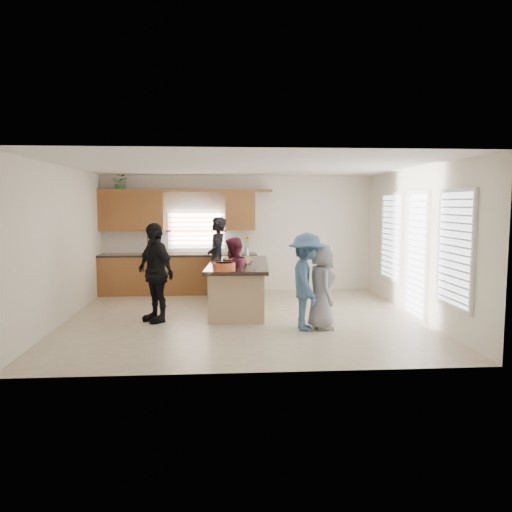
{
  "coord_description": "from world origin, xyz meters",
  "views": [
    {
      "loc": [
        -0.42,
        -9.09,
        2.12
      ],
      "look_at": [
        0.24,
        0.16,
        1.15
      ],
      "focal_mm": 35.0,
      "sensor_mm": 36.0,
      "label": 1
    }
  ],
  "objects": [
    {
      "name": "woman_right_front",
      "position": [
        1.29,
        -0.84,
        0.73
      ],
      "size": [
        0.47,
        0.72,
        1.46
      ],
      "primitive_type": "imported",
      "rotation": [
        0.0,
        0.0,
        1.58
      ],
      "color": "gray",
      "rests_on": "ground"
    },
    {
      "name": "platter_front",
      "position": [
        -0.03,
        0.6,
        0.98
      ],
      "size": [
        0.42,
        0.42,
        0.17
      ],
      "color": "black",
      "rests_on": "island"
    },
    {
      "name": "woman_left_mid",
      "position": [
        -0.19,
        0.31,
        0.75
      ],
      "size": [
        0.73,
        0.84,
        1.49
      ],
      "primitive_type": "imported",
      "rotation": [
        0.0,
        0.0,
        -1.82
      ],
      "color": "maroon",
      "rests_on": "ground"
    },
    {
      "name": "potted_plant",
      "position": [
        -2.74,
        2.82,
        2.6
      ],
      "size": [
        0.42,
        0.38,
        0.4
      ],
      "primitive_type": "imported",
      "rotation": [
        0.0,
        0.0,
        -0.2
      ],
      "color": "#357930",
      "rests_on": "back_cabinetry"
    },
    {
      "name": "woman_left_front",
      "position": [
        -1.6,
        -0.11,
        0.89
      ],
      "size": [
        0.99,
        1.09,
        1.79
      ],
      "primitive_type": "imported",
      "rotation": [
        0.0,
        0.0,
        -0.9
      ],
      "color": "black",
      "rests_on": "ground"
    },
    {
      "name": "flower_vase",
      "position": [
        0.16,
        2.03,
        1.2
      ],
      "size": [
        0.14,
        0.14,
        0.45
      ],
      "color": "silver",
      "rests_on": "island"
    },
    {
      "name": "woman_right_back",
      "position": [
        1.02,
        -0.89,
        0.82
      ],
      "size": [
        0.65,
        1.08,
        1.64
      ],
      "primitive_type": "imported",
      "rotation": [
        0.0,
        0.0,
        1.53
      ],
      "color": "#3B5D82",
      "rests_on": "ground"
    },
    {
      "name": "woman_left_back",
      "position": [
        -0.5,
        2.15,
        0.91
      ],
      "size": [
        0.45,
        0.67,
        1.83
      ],
      "primitive_type": "imported",
      "rotation": [
        0.0,
        0.0,
        -1.55
      ],
      "color": "black",
      "rests_on": "ground"
    },
    {
      "name": "floor",
      "position": [
        0.0,
        0.0,
        0.0
      ],
      "size": [
        6.5,
        6.5,
        0.0
      ],
      "primitive_type": "plane",
      "color": "beige",
      "rests_on": "ground"
    },
    {
      "name": "salad_bowl",
      "position": [
        -0.36,
        -0.39,
        1.03
      ],
      "size": [
        0.39,
        0.39,
        0.14
      ],
      "color": "#DB5428",
      "rests_on": "island"
    },
    {
      "name": "plate_stack",
      "position": [
        -0.07,
        1.75,
        0.97
      ],
      "size": [
        0.21,
        0.21,
        0.05
      ],
      "primitive_type": "cylinder",
      "color": "#BF97DB",
      "rests_on": "island"
    },
    {
      "name": "room_shell",
      "position": [
        0.0,
        0.0,
        1.9
      ],
      "size": [
        6.52,
        6.02,
        2.81
      ],
      "color": "silver",
      "rests_on": "ground"
    },
    {
      "name": "platter_back",
      "position": [
        -0.23,
        1.29,
        0.98
      ],
      "size": [
        0.32,
        0.32,
        0.13
      ],
      "color": "black",
      "rests_on": "island"
    },
    {
      "name": "right_wall_glazing",
      "position": [
        3.22,
        -0.13,
        1.34
      ],
      "size": [
        0.06,
        4.0,
        2.25
      ],
      "color": "white",
      "rests_on": "ground"
    },
    {
      "name": "platter_mid",
      "position": [
        0.07,
        0.97,
        0.98
      ],
      "size": [
        0.37,
        0.37,
        0.15
      ],
      "color": "black",
      "rests_on": "island"
    },
    {
      "name": "clear_cup",
      "position": [
        0.18,
        -0.06,
        1.0
      ],
      "size": [
        0.07,
        0.07,
        0.11
      ],
      "primitive_type": "cylinder",
      "color": "white",
      "rests_on": "island"
    },
    {
      "name": "island",
      "position": [
        -0.06,
        0.79,
        0.45
      ],
      "size": [
        1.34,
        2.78,
        0.95
      ],
      "rotation": [
        0.0,
        0.0,
        -0.07
      ],
      "color": "tan",
      "rests_on": "ground"
    },
    {
      "name": "back_cabinetry",
      "position": [
        -1.47,
        2.73,
        0.91
      ],
      "size": [
        4.08,
        0.66,
        2.46
      ],
      "color": "brown",
      "rests_on": "ground"
    }
  ]
}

